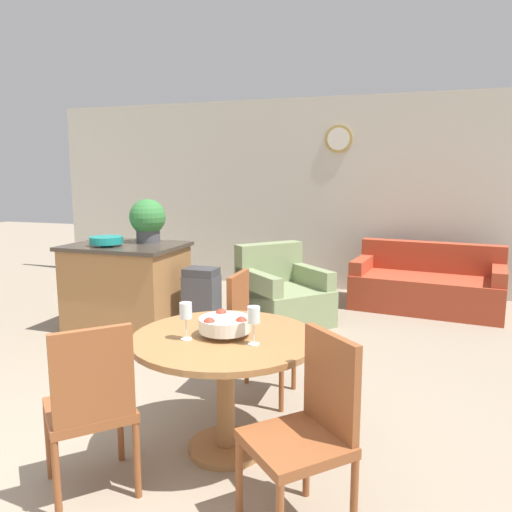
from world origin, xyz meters
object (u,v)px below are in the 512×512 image
dining_chair_near_right (309,424)px  armchair (282,296)px  kitchen_island (127,286)px  trash_bin (202,302)px  wine_glass_left (186,312)px  fruit_bowl (225,324)px  potted_plant (148,219)px  dining_chair_far_side (253,329)px  couch (427,286)px  dining_table (225,362)px  teal_bowl (106,240)px  dining_chair_near_left (91,402)px  wine_glass_right (254,316)px

dining_chair_near_right → armchair: (-0.99, 3.16, -0.22)m
kitchen_island → armchair: bearing=26.3°
trash_bin → wine_glass_left: bearing=-67.7°
fruit_bowl → potted_plant: potted_plant is taller
dining_chair_far_side → couch: dining_chair_far_side is taller
dining_table → teal_bowl: size_ratio=3.24×
dining_table → dining_chair_near_left: bearing=-128.7°
dining_table → teal_bowl: 2.70m
dining_chair_near_right → trash_bin: (-1.64, 2.44, -0.17)m
dining_chair_far_side → wine_glass_right: 0.98m
kitchen_island → armchair: kitchen_island is taller
dining_table → teal_bowl: (-2.00, 1.76, 0.41)m
teal_bowl → armchair: 1.99m
wine_glass_left → potted_plant: potted_plant is taller
wine_glass_right → trash_bin: 2.45m
dining_chair_far_side → couch: bearing=156.4°
teal_bowl → dining_chair_near_left: bearing=-57.3°
dining_chair_far_side → wine_glass_left: 0.98m
fruit_bowl → kitchen_island: size_ratio=0.26×
wine_glass_left → potted_plant: 2.77m
wine_glass_right → dining_chair_near_left: bearing=-143.3°
teal_bowl → potted_plant: potted_plant is taller
couch → dining_table: bearing=-100.1°
dining_chair_near_right → couch: 4.29m
kitchen_island → teal_bowl: size_ratio=3.51×
teal_bowl → potted_plant: (0.26, 0.39, 0.19)m
dining_table → dining_chair_near_left: dining_chair_near_left is taller
couch → armchair: 1.89m
wine_glass_right → kitchen_island: 2.94m
potted_plant → couch: 3.45m
dining_chair_near_right → wine_glass_left: bearing=20.0°
dining_chair_far_side → teal_bowl: size_ratio=2.77×
kitchen_island → armchair: size_ratio=0.98×
fruit_bowl → armchair: armchair is taller
fruit_bowl → wine_glass_left: size_ratio=1.39×
potted_plant → couch: size_ratio=0.26×
dining_chair_far_side → trash_bin: dining_chair_far_side is taller
kitchen_island → trash_bin: size_ratio=1.68×
wine_glass_left → wine_glass_right: 0.39m
trash_bin → kitchen_island: bearing=-178.2°
dining_table → couch: couch is taller
wine_glass_left → couch: wine_glass_left is taller
wine_glass_right → potted_plant: 2.97m
wine_glass_left → wine_glass_right: (0.39, 0.04, 0.00)m
wine_glass_left → couch: (1.36, 3.89, -0.60)m
trash_bin → armchair: (0.66, 0.72, -0.06)m
dining_chair_far_side → dining_chair_near_left: bearing=-17.0°
dining_table → wine_glass_right: wine_glass_right is taller
dining_chair_near_right → potted_plant: 3.58m
dining_chair_near_left → trash_bin: 2.62m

